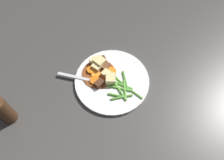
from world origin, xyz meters
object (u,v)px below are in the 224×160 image
carrot_slice_2 (111,72)px  potato_chunk_4 (97,67)px  carrot_slice_1 (96,75)px  potato_chunk_2 (100,62)px  dinner_plate (112,81)px  pepper_mill (3,111)px  potato_chunk_3 (95,61)px  fork (84,79)px  meat_chunk_0 (99,83)px  meat_chunk_2 (106,67)px  potato_chunk_1 (106,74)px  potato_chunk_0 (110,79)px  meat_chunk_1 (103,60)px  carrot_slice_0 (91,70)px  carrot_slice_3 (95,80)px

carrot_slice_2 → potato_chunk_4: (0.05, 0.02, 0.01)m
carrot_slice_1 → potato_chunk_2: (0.02, -0.04, 0.01)m
dinner_plate → pepper_mill: size_ratio=2.23×
carrot_slice_2 → carrot_slice_1: bearing=52.2°
potato_chunk_3 → fork: potato_chunk_3 is taller
potato_chunk_2 → meat_chunk_0: potato_chunk_2 is taller
potato_chunk_2 → carrot_slice_1: bearing=116.1°
carrot_slice_1 → meat_chunk_2: meat_chunk_2 is taller
potato_chunk_4 → dinner_plate: bearing=-179.1°
potato_chunk_1 → meat_chunk_2: (0.02, -0.02, -0.00)m
potato_chunk_0 → meat_chunk_1: (0.07, -0.04, -0.00)m
potato_chunk_1 → potato_chunk_2: size_ratio=0.74×
potato_chunk_1 → pepper_mill: bearing=67.7°
carrot_slice_0 → meat_chunk_2: bearing=-125.8°
carrot_slice_0 → carrot_slice_3: carrot_slice_0 is taller
carrot_slice_1 → carrot_slice_3: size_ratio=0.94×
carrot_slice_3 → carrot_slice_2: bearing=-108.4°
carrot_slice_0 → carrot_slice_2: (-0.06, -0.04, 0.00)m
carrot_slice_3 → meat_chunk_1: (0.03, -0.08, 0.01)m
meat_chunk_2 → fork: 0.09m
dinner_plate → potato_chunk_4: potato_chunk_4 is taller
carrot_slice_1 → carrot_slice_2: (-0.03, -0.04, 0.00)m
carrot_slice_1 → dinner_plate: bearing=-156.8°
potato_chunk_2 → fork: 0.08m
potato_chunk_0 → carrot_slice_3: bearing=42.2°
carrot_slice_3 → meat_chunk_0: bearing=-179.5°
dinner_plate → pepper_mill: bearing=63.6°
meat_chunk_2 → pepper_mill: (0.11, 0.33, 0.03)m
carrot_slice_2 → meat_chunk_1: meat_chunk_1 is taller
carrot_slice_1 → potato_chunk_2: 0.05m
potato_chunk_0 → potato_chunk_2: potato_chunk_2 is taller
carrot_slice_2 → potato_chunk_1: bearing=73.1°
potato_chunk_2 → fork: potato_chunk_2 is taller
potato_chunk_0 → fork: size_ratio=0.21×
meat_chunk_2 → potato_chunk_1: bearing=135.7°
carrot_slice_2 → potato_chunk_2: potato_chunk_2 is taller
meat_chunk_0 → pepper_mill: pepper_mill is taller
potato_chunk_0 → fork: 0.09m
potato_chunk_2 → potato_chunk_4: size_ratio=1.16×
meat_chunk_0 → potato_chunk_4: bearing=-39.5°
potato_chunk_1 → carrot_slice_0: bearing=22.8°
carrot_slice_3 → meat_chunk_0: (-0.02, -0.00, 0.01)m
carrot_slice_2 → potato_chunk_4: 0.05m
potato_chunk_2 → potato_chunk_4: potato_chunk_2 is taller
dinner_plate → potato_chunk_4: bearing=0.9°
meat_chunk_1 → meat_chunk_2: (-0.03, 0.01, -0.00)m
potato_chunk_3 → potato_chunk_4: 0.02m
potato_chunk_4 → fork: (0.01, 0.06, -0.01)m
carrot_slice_1 → potato_chunk_0: bearing=-162.7°
dinner_plate → carrot_slice_1: bearing=23.2°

